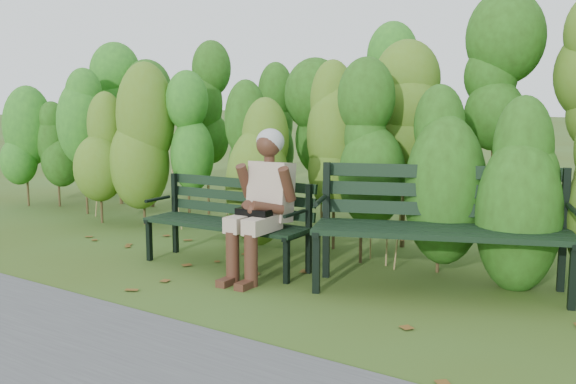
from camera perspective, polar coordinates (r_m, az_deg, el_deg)
The scene contains 6 objects.
ground at distance 5.43m, azimuth -2.14°, elevation -8.30°, with size 80.00×80.00×0.00m, color #3D4C15.
hedge_band at distance 6.79m, azimuth 7.37°, elevation 5.79°, with size 11.04×1.67×2.42m.
leaf_litter at distance 5.19m, azimuth -0.46°, elevation -9.06°, with size 5.83×2.18×0.01m.
bench_left at distance 6.12m, azimuth -4.85°, elevation -1.95°, with size 1.60×0.62×0.78m.
bench_right at distance 5.48m, azimuth 12.82°, elevation -2.12°, with size 2.07×1.34×0.99m.
seated_woman at distance 5.70m, azimuth -2.18°, elevation -0.33°, with size 0.53×0.78×1.26m.
Camera 1 is at (3.15, -4.14, 1.57)m, focal length 42.00 mm.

